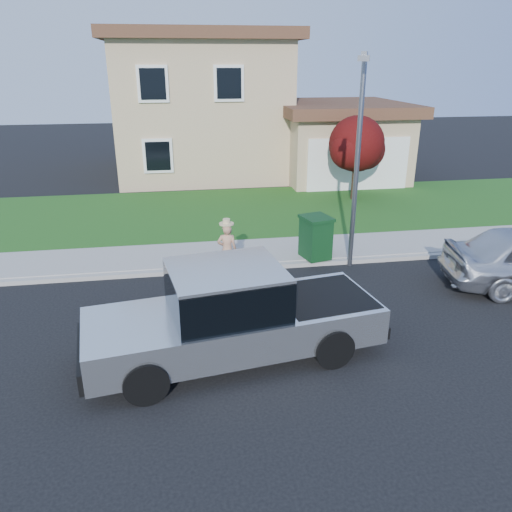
{
  "coord_description": "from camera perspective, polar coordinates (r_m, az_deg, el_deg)",
  "views": [
    {
      "loc": [
        -1.46,
        -9.97,
        5.52
      ],
      "look_at": [
        0.3,
        0.87,
        1.2
      ],
      "focal_mm": 35.0,
      "sensor_mm": 36.0,
      "label": 1
    }
  ],
  "objects": [
    {
      "name": "ground",
      "position": [
        11.48,
        -0.78,
        -7.25
      ],
      "size": [
        80.0,
        80.0,
        0.0
      ],
      "primitive_type": "plane",
      "color": "black",
      "rests_on": "ground"
    },
    {
      "name": "sidewalk",
      "position": [
        15.19,
        0.73,
        0.47
      ],
      "size": [
        40.0,
        2.0,
        0.15
      ],
      "primitive_type": "cube",
      "color": "gray",
      "rests_on": "ground"
    },
    {
      "name": "street_lamp",
      "position": [
        13.72,
        11.55,
        11.58
      ],
      "size": [
        0.47,
        0.74,
        5.72
      ],
      "rotation": [
        0.0,
        0.0,
        -0.41
      ],
      "color": "slate",
      "rests_on": "ground"
    },
    {
      "name": "woman",
      "position": [
        13.49,
        -3.32,
        0.8
      ],
      "size": [
        0.58,
        0.42,
        1.62
      ],
      "rotation": [
        0.0,
        0.0,
        3.01
      ],
      "color": "tan",
      "rests_on": "ground"
    },
    {
      "name": "house",
      "position": [
        26.6,
        -3.32,
        16.36
      ],
      "size": [
        14.0,
        11.3,
        6.85
      ],
      "color": "tan",
      "rests_on": "ground"
    },
    {
      "name": "ornamental_tree",
      "position": [
        21.02,
        11.49,
        12.17
      ],
      "size": [
        2.48,
        2.23,
        3.4
      ],
      "color": "black",
      "rests_on": "lawn"
    },
    {
      "name": "curb",
      "position": [
        14.19,
        1.49,
        -1.16
      ],
      "size": [
        40.0,
        0.2,
        0.12
      ],
      "primitive_type": "cube",
      "color": "gray",
      "rests_on": "ground"
    },
    {
      "name": "trash_bin",
      "position": [
        14.48,
        6.83,
        2.18
      ],
      "size": [
        0.95,
        1.03,
        1.23
      ],
      "rotation": [
        0.0,
        0.0,
        0.26
      ],
      "color": "#0E3415",
      "rests_on": "sidewalk"
    },
    {
      "name": "pickup_truck",
      "position": [
        9.74,
        -2.64,
        -6.89
      ],
      "size": [
        6.06,
        2.83,
        1.92
      ],
      "rotation": [
        0.0,
        0.0,
        0.15
      ],
      "color": "black",
      "rests_on": "ground"
    },
    {
      "name": "lawn",
      "position": [
        19.42,
        -1.56,
        5.1
      ],
      "size": [
        40.0,
        7.0,
        0.1
      ],
      "primitive_type": "cube",
      "color": "#165018",
      "rests_on": "ground"
    }
  ]
}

